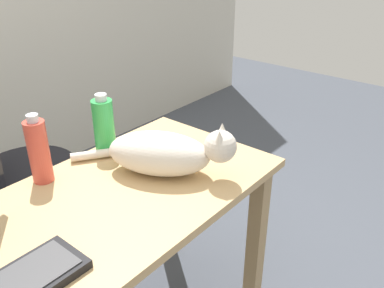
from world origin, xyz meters
name	(u,v)px	position (x,y,z in m)	size (l,w,h in m)	color
desk	(89,241)	(0.00, 0.00, 0.60)	(1.37, 0.63, 0.71)	tan
office_chair	(21,193)	(0.15, 0.73, 0.39)	(0.48, 0.48, 0.91)	black
cat	(165,152)	(0.33, -0.03, 0.80)	(0.33, 0.56, 0.20)	silver
computer_mouse	(221,142)	(0.62, -0.06, 0.73)	(0.11, 0.06, 0.04)	#333338
water_bottle	(104,125)	(0.30, 0.26, 0.82)	(0.08, 0.08, 0.23)	green
spray_bottle	(39,151)	(0.02, 0.25, 0.83)	(0.07, 0.07, 0.24)	#D84C3D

